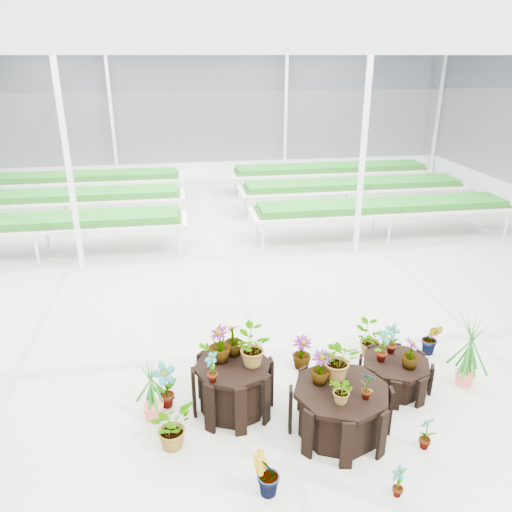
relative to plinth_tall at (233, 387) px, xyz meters
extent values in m
plane|color=gray|center=(0.36, 0.95, -0.34)|extent=(24.00, 24.00, 0.00)
cylinder|color=black|center=(0.00, 0.00, 0.00)|extent=(1.05, 1.05, 0.67)
cylinder|color=black|center=(1.20, -0.60, -0.03)|extent=(1.35, 1.35, 0.61)
cylinder|color=black|center=(2.20, 0.10, -0.13)|extent=(1.22, 1.22, 0.42)
imported|color=#185E16|center=(-0.14, 0.10, 0.58)|extent=(0.35, 0.35, 0.49)
imported|color=#185E16|center=(0.22, -0.03, 0.58)|extent=(0.58, 0.58, 0.49)
imported|color=#185E16|center=(0.04, 0.22, 0.55)|extent=(0.34, 0.34, 0.44)
imported|color=#185E16|center=(-0.27, -0.30, 0.53)|extent=(0.20, 0.24, 0.39)
imported|color=#185E16|center=(0.98, -0.45, 0.49)|extent=(0.32, 0.32, 0.42)
imported|color=#185E16|center=(1.42, -0.81, 0.46)|extent=(0.23, 0.22, 0.36)
imported|color=#185E16|center=(1.22, -0.38, 0.54)|extent=(0.55, 0.51, 0.52)
imported|color=#185E16|center=(1.13, -0.84, 0.44)|extent=(0.36, 0.37, 0.32)
imported|color=#185E16|center=(2.00, 0.13, 0.32)|extent=(0.28, 0.30, 0.47)
imported|color=#185E16|center=(2.31, -0.05, 0.29)|extent=(0.28, 0.28, 0.41)
imported|color=#185E16|center=(2.20, 0.31, 0.30)|extent=(0.27, 0.27, 0.43)
imported|color=#185E16|center=(-0.76, -0.52, -0.07)|extent=(0.62, 0.64, 0.54)
imported|color=#185E16|center=(-0.84, 0.17, -0.02)|extent=(0.41, 0.37, 0.64)
imported|color=#185E16|center=(0.17, -1.39, -0.07)|extent=(0.36, 0.33, 0.54)
imported|color=#185E16|center=(1.51, -1.60, -0.15)|extent=(0.17, 0.22, 0.37)
imported|color=#185E16|center=(2.10, -1.01, -0.11)|extent=(0.28, 0.25, 0.44)
imported|color=#185E16|center=(3.08, 0.80, -0.07)|extent=(0.37, 0.35, 0.53)
imported|color=#185E16|center=(2.14, 0.90, -0.07)|extent=(0.63, 0.62, 0.53)
imported|color=#185E16|center=(1.07, 0.76, -0.09)|extent=(0.35, 0.35, 0.49)
imported|color=#185E16|center=(-0.17, 0.74, -0.07)|extent=(0.42, 0.48, 0.53)
camera|label=1|loc=(-0.52, -5.16, 3.86)|focal=35.00mm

